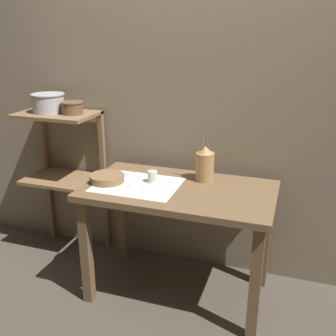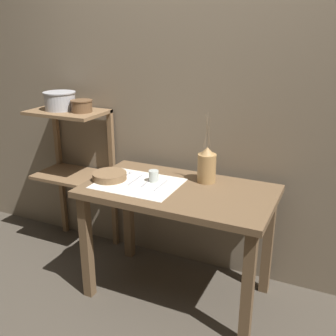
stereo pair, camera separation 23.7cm
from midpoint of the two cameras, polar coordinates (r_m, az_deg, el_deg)
ground_plane at (r=2.76m, az=3.96°, el=-17.57°), size 12.00×12.00×0.00m
stone_wall_back at (r=2.66m, az=7.99°, el=9.29°), size 7.00×0.06×2.40m
wooden_table at (r=2.43m, az=4.31°, el=-5.53°), size 1.16×0.65×0.75m
wooden_shelf_unit at (r=3.02m, az=-11.32°, el=2.20°), size 0.55×0.35×1.11m
linen_cloth at (r=2.45m, az=-1.57°, el=-2.31°), size 0.51×0.40×0.00m
pitcher_with_flowers at (r=2.47m, az=8.40°, el=0.26°), size 0.12×0.12×0.45m
wooden_bowl at (r=2.52m, az=-5.84°, el=-1.22°), size 0.22×0.22×0.05m
glass_tumbler_near at (r=2.46m, az=0.65°, el=-1.23°), size 0.06×0.06×0.07m
spoon_inner at (r=2.58m, az=-3.36°, el=-1.05°), size 0.04×0.19×0.02m
knife_center at (r=2.49m, az=-2.08°, el=-1.81°), size 0.01×0.18×0.00m
spoon_outer at (r=2.50m, az=0.21°, el=-1.67°), size 0.02×0.20×0.02m
fork_inner at (r=2.41m, az=1.75°, el=-2.60°), size 0.01×0.18×0.00m
metal_pot_large at (r=2.93m, az=-13.19°, el=9.52°), size 0.23×0.23×0.13m
metal_pot_small at (r=2.82m, az=-10.08°, el=8.89°), size 0.15×0.15×0.08m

